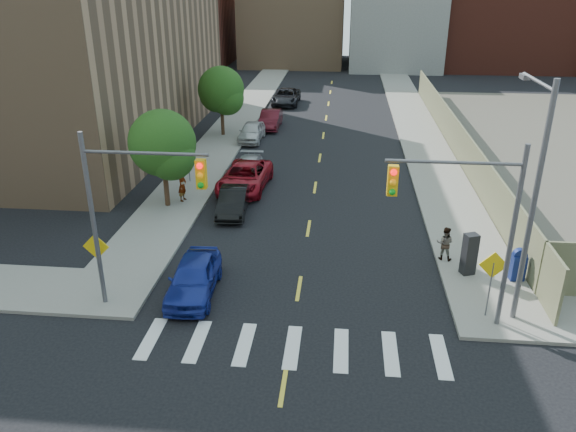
% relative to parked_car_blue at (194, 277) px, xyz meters
% --- Properties ---
extents(ground, '(160.00, 160.00, 0.00)m').
position_rel_parked_car_blue_xyz_m(ground, '(4.20, -7.17, -0.76)').
color(ground, black).
rests_on(ground, ground).
extents(sidewalk_nw, '(3.50, 73.00, 0.15)m').
position_rel_parked_car_blue_xyz_m(sidewalk_nw, '(-3.55, 34.33, -0.68)').
color(sidewalk_nw, gray).
rests_on(sidewalk_nw, ground).
extents(sidewalk_ne, '(3.50, 73.00, 0.15)m').
position_rel_parked_car_blue_xyz_m(sidewalk_ne, '(11.95, 34.33, -0.68)').
color(sidewalk_ne, gray).
rests_on(sidewalk_ne, ground).
extents(fence_north, '(0.12, 44.00, 2.50)m').
position_rel_parked_car_blue_xyz_m(fence_north, '(13.80, 20.83, 0.49)').
color(fence_north, '#6C6C4C').
rests_on(fence_north, ground).
extents(building_nw, '(22.00, 30.00, 16.00)m').
position_rel_parked_car_blue_xyz_m(building_nw, '(-17.80, 22.83, 7.24)').
color(building_nw, '#8C6B4C').
rests_on(building_nw, ground).
extents(bg_bldg_west, '(14.00, 18.00, 12.00)m').
position_rel_parked_car_blue_xyz_m(bg_bldg_west, '(-17.80, 62.83, 5.24)').
color(bg_bldg_west, '#592319').
rests_on(bg_bldg_west, ground).
extents(bg_bldg_midwest, '(14.00, 16.00, 15.00)m').
position_rel_parked_car_blue_xyz_m(bg_bldg_midwest, '(-1.80, 64.83, 6.74)').
color(bg_bldg_midwest, '#8C6B4C').
rests_on(bg_bldg_midwest, ground).
extents(bg_bldg_center, '(12.00, 16.00, 10.00)m').
position_rel_parked_car_blue_xyz_m(bg_bldg_center, '(12.20, 62.83, 4.24)').
color(bg_bldg_center, gray).
rests_on(bg_bldg_center, ground).
extents(bg_bldg_east, '(18.00, 18.00, 16.00)m').
position_rel_parked_car_blue_xyz_m(bg_bldg_east, '(26.20, 64.83, 7.24)').
color(bg_bldg_east, '#592319').
rests_on(bg_bldg_east, ground).
extents(signal_nw, '(4.59, 0.30, 7.00)m').
position_rel_parked_car_blue_xyz_m(signal_nw, '(-1.78, -1.17, 3.77)').
color(signal_nw, '#59595E').
rests_on(signal_nw, ground).
extents(signal_ne, '(4.59, 0.30, 7.00)m').
position_rel_parked_car_blue_xyz_m(signal_ne, '(10.18, -1.17, 3.77)').
color(signal_ne, '#59595E').
rests_on(signal_ne, ground).
extents(streetlight_ne, '(0.25, 3.70, 9.00)m').
position_rel_parked_car_blue_xyz_m(streetlight_ne, '(12.40, -0.27, 4.46)').
color(streetlight_ne, '#59595E').
rests_on(streetlight_ne, ground).
extents(warn_sign_nw, '(1.06, 0.06, 2.83)m').
position_rel_parked_car_blue_xyz_m(warn_sign_nw, '(-3.60, -0.67, 1.24)').
color(warn_sign_nw, '#59595E').
rests_on(warn_sign_nw, ground).
extents(warn_sign_ne, '(1.06, 0.06, 2.83)m').
position_rel_parked_car_blue_xyz_m(warn_sign_ne, '(11.40, -0.67, 1.24)').
color(warn_sign_ne, '#59595E').
rests_on(warn_sign_ne, ground).
extents(warn_sign_midwest, '(1.06, 0.06, 2.83)m').
position_rel_parked_car_blue_xyz_m(warn_sign_midwest, '(-3.60, 12.83, 1.24)').
color(warn_sign_midwest, '#59595E').
rests_on(warn_sign_midwest, ground).
extents(tree_west_near, '(3.66, 3.64, 5.52)m').
position_rel_parked_car_blue_xyz_m(tree_west_near, '(-3.80, 8.88, 2.72)').
color(tree_west_near, '#332114').
rests_on(tree_west_near, ground).
extents(tree_west_far, '(3.66, 3.64, 5.52)m').
position_rel_parked_car_blue_xyz_m(tree_west_far, '(-3.80, 23.88, 2.72)').
color(tree_west_far, '#332114').
rests_on(tree_west_far, ground).
extents(parked_car_blue, '(1.98, 4.53, 1.52)m').
position_rel_parked_car_blue_xyz_m(parked_car_blue, '(0.00, 0.00, 0.00)').
color(parked_car_blue, navy).
rests_on(parked_car_blue, ground).
extents(parked_car_black, '(1.68, 4.21, 1.36)m').
position_rel_parked_car_blue_xyz_m(parked_car_black, '(0.00, 8.48, -0.08)').
color(parked_car_black, black).
rests_on(parked_car_black, ground).
extents(parked_car_red, '(2.95, 5.80, 1.57)m').
position_rel_parked_car_blue_xyz_m(parked_car_red, '(0.00, 12.10, 0.03)').
color(parked_car_red, maroon).
rests_on(parked_car_red, ground).
extents(parked_car_silver, '(1.95, 4.55, 1.31)m').
position_rel_parked_car_blue_xyz_m(parked_car_silver, '(-0.13, 13.92, -0.11)').
color(parked_car_silver, '#9D9FA4').
rests_on(parked_car_silver, ground).
extents(parked_car_white, '(1.84, 4.31, 1.45)m').
position_rel_parked_car_blue_xyz_m(parked_car_white, '(-1.30, 22.71, -0.03)').
color(parked_car_white, '#B8B8B8').
rests_on(parked_car_white, ground).
extents(parked_car_maroon, '(1.60, 4.53, 1.49)m').
position_rel_parked_car_blue_xyz_m(parked_car_maroon, '(-0.35, 26.78, -0.01)').
color(parked_car_maroon, '#440D15').
rests_on(parked_car_maroon, ground).
extents(parked_car_grey, '(2.57, 5.50, 1.52)m').
position_rel_parked_car_blue_xyz_m(parked_car_grey, '(0.00, 36.18, 0.00)').
color(parked_car_grey, black).
rests_on(parked_car_grey, ground).
extents(mailbox, '(0.63, 0.51, 1.43)m').
position_rel_parked_car_blue_xyz_m(mailbox, '(13.28, 2.27, 0.08)').
color(mailbox, '#0E1B54').
rests_on(mailbox, sidewalk_ne).
extents(payphone, '(0.67, 0.62, 1.85)m').
position_rel_parked_car_blue_xyz_m(payphone, '(11.32, 2.57, 0.32)').
color(payphone, black).
rests_on(payphone, sidewalk_ne).
extents(pedestrian_west, '(0.54, 0.73, 1.82)m').
position_rel_parked_car_blue_xyz_m(pedestrian_west, '(-3.13, 9.60, 0.30)').
color(pedestrian_west, gray).
rests_on(pedestrian_west, sidewalk_nw).
extents(pedestrian_east, '(0.89, 0.78, 1.56)m').
position_rel_parked_car_blue_xyz_m(pedestrian_east, '(10.50, 3.82, 0.17)').
color(pedestrian_east, gray).
rests_on(pedestrian_east, sidewalk_ne).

